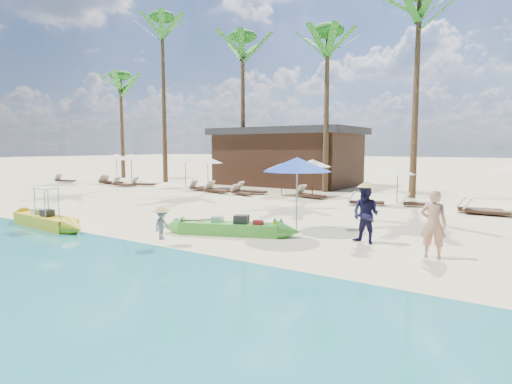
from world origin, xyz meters
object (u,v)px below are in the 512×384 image
Objects in this scene: yellow_canoe at (45,221)px; tourist at (433,224)px; green_canoe at (229,228)px; blue_umbrella at (297,164)px.

yellow_canoe is 12.94m from tourist.
yellow_canoe is 3.11× the size of tourist.
blue_umbrella reaches higher than green_canoe.
yellow_canoe is 9.26m from blue_umbrella.
blue_umbrella reaches higher than yellow_canoe.
green_canoe is 0.90× the size of yellow_canoe.
tourist reaches higher than yellow_canoe.
tourist is at bearing -15.61° from green_canoe.
tourist is 0.71× the size of blue_umbrella.
green_canoe is 2.80× the size of tourist.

